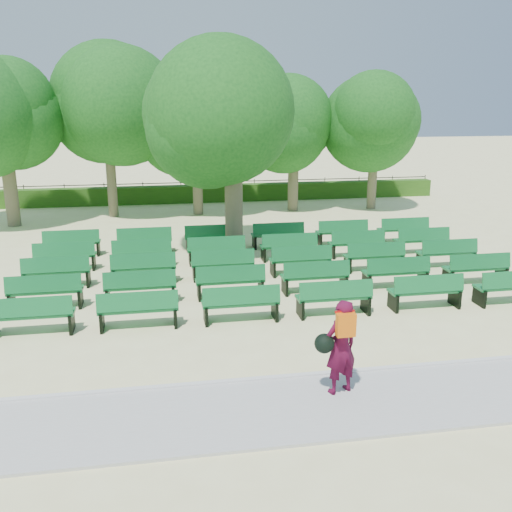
{
  "coord_description": "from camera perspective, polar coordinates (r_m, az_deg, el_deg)",
  "views": [
    {
      "loc": [
        -2.3,
        -16.24,
        5.43
      ],
      "look_at": [
        0.38,
        -1.0,
        1.1
      ],
      "focal_mm": 40.0,
      "sensor_mm": 36.0,
      "label": 1
    }
  ],
  "objects": [
    {
      "name": "person",
      "position": [
        10.74,
        8.38,
        -8.87
      ],
      "size": [
        0.91,
        0.63,
        1.83
      ],
      "rotation": [
        0.0,
        0.0,
        3.47
      ],
      "color": "#4A0A25",
      "rests_on": "ground"
    },
    {
      "name": "paving",
      "position": [
        10.61,
        4.09,
        -15.0
      ],
      "size": [
        30.0,
        2.2,
        0.06
      ],
      "primitive_type": "cube",
      "color": "#B4B4AF",
      "rests_on": "ground"
    },
    {
      "name": "hedge",
      "position": [
        30.74,
        -5.59,
        6.23
      ],
      "size": [
        26.0,
        0.7,
        0.9
      ],
      "primitive_type": "cube",
      "color": "#2C5916",
      "rests_on": "ground"
    },
    {
      "name": "tree_among",
      "position": [
        19.46,
        -2.33,
        13.9
      ],
      "size": [
        5.11,
        5.11,
        7.18
      ],
      "color": "brown",
      "rests_on": "ground"
    },
    {
      "name": "fence",
      "position": [
        31.21,
        -5.62,
        5.53
      ],
      "size": [
        26.0,
        0.1,
        1.02
      ],
      "primitive_type": null,
      "color": "black",
      "rests_on": "ground"
    },
    {
      "name": "tree_line",
      "position": [
        26.9,
        -4.88,
        3.93
      ],
      "size": [
        21.8,
        6.8,
        7.04
      ],
      "primitive_type": null,
      "color": "#1B5C1A",
      "rests_on": "ground"
    },
    {
      "name": "curb",
      "position": [
        11.58,
        2.7,
        -12.07
      ],
      "size": [
        30.0,
        0.12,
        0.1
      ],
      "primitive_type": "cube",
      "color": "silver",
      "rests_on": "ground"
    },
    {
      "name": "bench_array",
      "position": [
        17.87,
        0.66,
        -1.73
      ],
      "size": [
        1.96,
        0.75,
        1.21
      ],
      "rotation": [
        0.0,
        0.0,
        -0.08
      ],
      "color": "#12672F",
      "rests_on": "ground"
    },
    {
      "name": "ground",
      "position": [
        17.28,
        -1.83,
        -2.69
      ],
      "size": [
        120.0,
        120.0,
        0.0
      ],
      "primitive_type": "plane",
      "color": "#EFE79E"
    }
  ]
}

